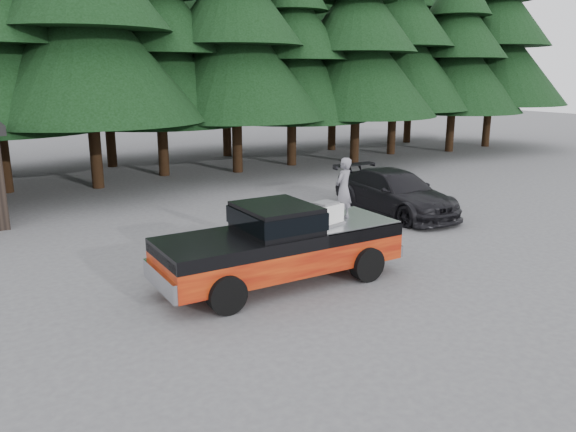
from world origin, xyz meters
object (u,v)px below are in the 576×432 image
pickup_truck (280,256)px  air_compressor (325,214)px  man_on_bed (344,189)px  parked_car (395,193)px

pickup_truck → air_compressor: air_compressor is taller
pickup_truck → air_compressor: size_ratio=8.66×
pickup_truck → man_on_bed: man_on_bed is taller
man_on_bed → parked_car: 6.50m
man_on_bed → parked_car: (5.11, 3.79, -1.34)m
pickup_truck → air_compressor: (1.16, -0.19, 0.90)m
pickup_truck → man_on_bed: 2.30m
man_on_bed → pickup_truck: bearing=-25.8°
air_compressor → man_on_bed: bearing=0.5°
parked_car → pickup_truck: bearing=-150.5°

